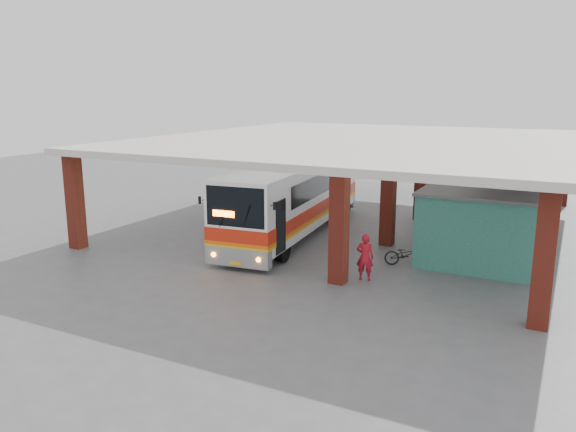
# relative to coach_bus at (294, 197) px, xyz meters

# --- Properties ---
(ground) EXTENTS (90.00, 90.00, 0.00)m
(ground) POSITION_rel_coach_bus_xyz_m (1.76, -2.79, -1.92)
(ground) COLOR #515154
(ground) RESTS_ON ground
(brick_columns) EXTENTS (20.10, 21.60, 4.35)m
(brick_columns) POSITION_rel_coach_bus_xyz_m (3.19, 2.21, 0.25)
(brick_columns) COLOR maroon
(brick_columns) RESTS_ON ground
(canopy_roof) EXTENTS (21.00, 23.00, 0.30)m
(canopy_roof) POSITION_rel_coach_bus_xyz_m (2.26, 3.71, 2.58)
(canopy_roof) COLOR beige
(canopy_roof) RESTS_ON brick_columns
(shop_building) EXTENTS (5.20, 8.20, 3.11)m
(shop_building) POSITION_rel_coach_bus_xyz_m (9.25, 1.21, -0.36)
(shop_building) COLOR #2A695B
(shop_building) RESTS_ON ground
(coach_bus) EXTENTS (4.15, 13.50, 3.88)m
(coach_bus) POSITION_rel_coach_bus_xyz_m (0.00, 0.00, 0.00)
(coach_bus) COLOR white
(coach_bus) RESTS_ON ground
(motorcycle) EXTENTS (1.89, 1.20, 0.94)m
(motorcycle) POSITION_rel_coach_bus_xyz_m (6.46, -2.53, -1.45)
(motorcycle) COLOR black
(motorcycle) RESTS_ON ground
(pedestrian) EXTENTS (0.73, 0.54, 1.82)m
(pedestrian) POSITION_rel_coach_bus_xyz_m (5.54, -5.05, -1.01)
(pedestrian) COLOR #B51625
(pedestrian) RESTS_ON ground
(red_chair) EXTENTS (0.43, 0.43, 0.81)m
(red_chair) POSITION_rel_coach_bus_xyz_m (6.41, 6.09, -1.55)
(red_chair) COLOR #B3131E
(red_chair) RESTS_ON ground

